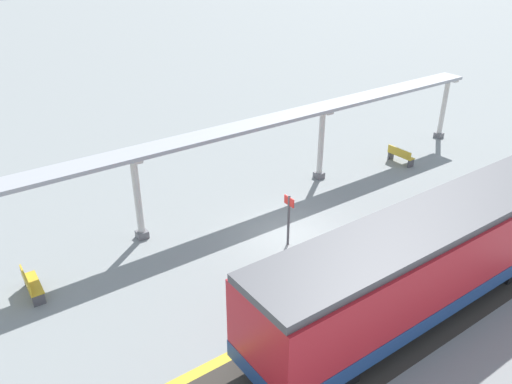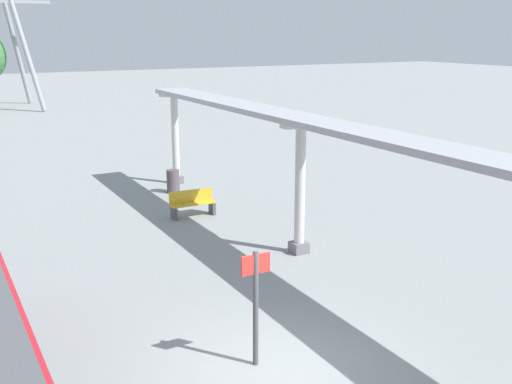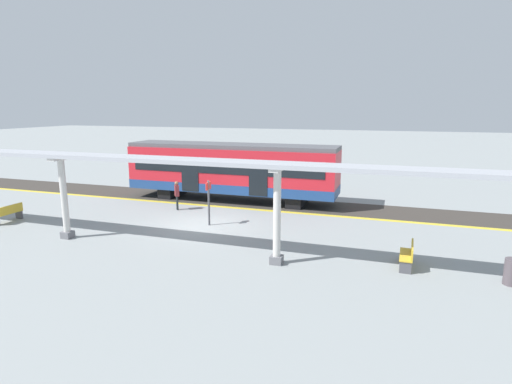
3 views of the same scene
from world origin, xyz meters
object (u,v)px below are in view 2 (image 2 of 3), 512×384
(canopy_pillar_third, at_px, (300,188))
(bench_near_end, at_px, (192,203))
(trash_bin, at_px, (173,181))
(canopy_pillar_fourth, at_px, (175,138))
(platform_info_sign, at_px, (256,297))

(canopy_pillar_third, bearing_deg, bench_near_end, 104.76)
(bench_near_end, relative_size, trash_bin, 1.74)
(trash_bin, bearing_deg, canopy_pillar_fourth, 63.30)
(trash_bin, distance_m, platform_info_sign, 12.65)
(bench_near_end, distance_m, platform_info_sign, 9.48)
(bench_near_end, bearing_deg, canopy_pillar_third, -75.24)
(canopy_pillar_fourth, height_order, trash_bin, canopy_pillar_fourth)
(canopy_pillar_third, bearing_deg, canopy_pillar_fourth, 90.00)
(canopy_pillar_third, height_order, platform_info_sign, canopy_pillar_third)
(canopy_pillar_fourth, relative_size, trash_bin, 4.11)
(bench_near_end, bearing_deg, canopy_pillar_fourth, 74.78)
(canopy_pillar_fourth, bearing_deg, bench_near_end, -105.22)
(canopy_pillar_third, height_order, canopy_pillar_fourth, same)
(bench_near_end, distance_m, trash_bin, 3.19)
(canopy_pillar_third, relative_size, platform_info_sign, 1.63)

